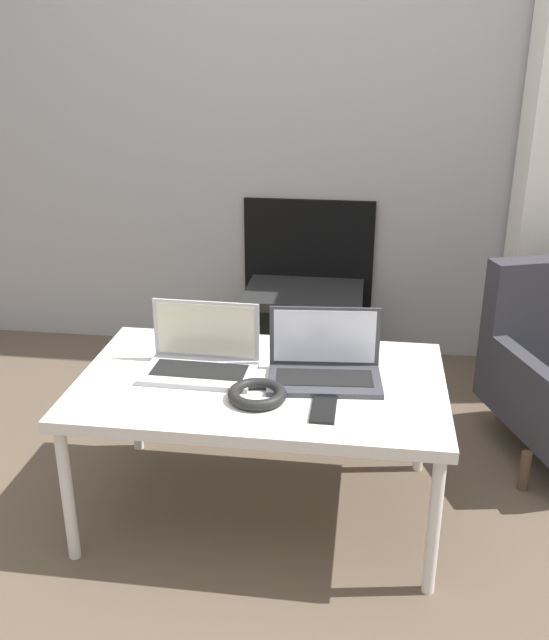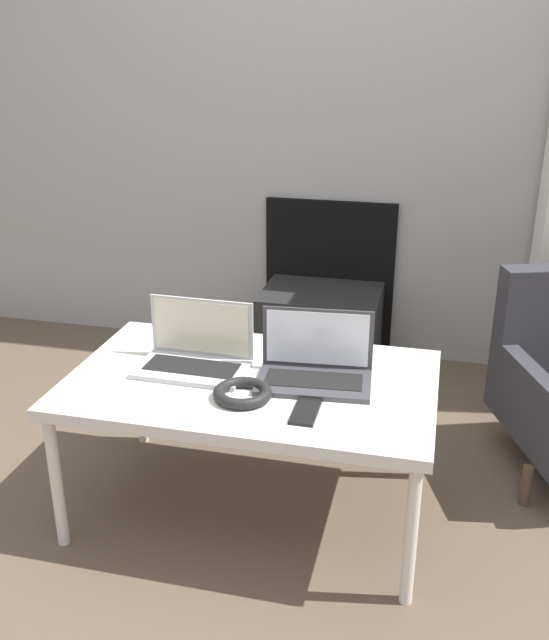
{
  "view_description": "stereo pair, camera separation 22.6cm",
  "coord_description": "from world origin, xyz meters",
  "px_view_note": "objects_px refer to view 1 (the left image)",
  "views": [
    {
      "loc": [
        0.31,
        -1.63,
        1.46
      ],
      "look_at": [
        0.0,
        0.61,
        0.55
      ],
      "focal_mm": 40.0,
      "sensor_mm": 36.0,
      "label": 1
    },
    {
      "loc": [
        0.53,
        -1.59,
        1.46
      ],
      "look_at": [
        0.0,
        0.61,
        0.55
      ],
      "focal_mm": 40.0,
      "sensor_mm": 36.0,
      "label": 2
    }
  ],
  "objects_px": {
    "headphones": "(257,394)",
    "phone": "(324,410)",
    "laptop_left": "(202,356)",
    "laptop_right": "(324,364)",
    "tv": "(303,329)"
  },
  "relations": [
    {
      "from": "phone",
      "to": "headphones",
      "type": "bearing_deg",
      "value": 167.3
    },
    {
      "from": "laptop_left",
      "to": "laptop_right",
      "type": "bearing_deg",
      "value": 1.13
    },
    {
      "from": "laptop_right",
      "to": "tv",
      "type": "xyz_separation_m",
      "value": [
        -0.17,
        1.07,
        -0.33
      ]
    },
    {
      "from": "laptop_right",
      "to": "headphones",
      "type": "distance_m",
      "value": 0.25
    },
    {
      "from": "laptop_right",
      "to": "headphones",
      "type": "relative_size",
      "value": 2.09
    },
    {
      "from": "headphones",
      "to": "phone",
      "type": "xyz_separation_m",
      "value": [
        0.2,
        -0.04,
        -0.01
      ]
    },
    {
      "from": "headphones",
      "to": "phone",
      "type": "height_order",
      "value": "headphones"
    },
    {
      "from": "phone",
      "to": "laptop_left",
      "type": "bearing_deg",
      "value": 151.74
    },
    {
      "from": "headphones",
      "to": "laptop_left",
      "type": "bearing_deg",
      "value": 140.01
    },
    {
      "from": "laptop_left",
      "to": "tv",
      "type": "distance_m",
      "value": 1.14
    },
    {
      "from": "tv",
      "to": "headphones",
      "type": "bearing_deg",
      "value": -90.57
    },
    {
      "from": "laptop_left",
      "to": "tv",
      "type": "relative_size",
      "value": 0.65
    },
    {
      "from": "laptop_left",
      "to": "laptop_right",
      "type": "distance_m",
      "value": 0.38
    },
    {
      "from": "laptop_left",
      "to": "laptop_right",
      "type": "height_order",
      "value": "same"
    },
    {
      "from": "laptop_left",
      "to": "headphones",
      "type": "distance_m",
      "value": 0.27
    }
  ]
}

